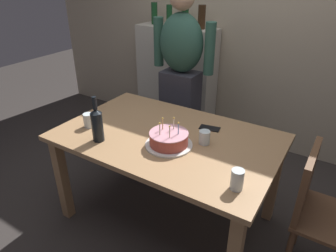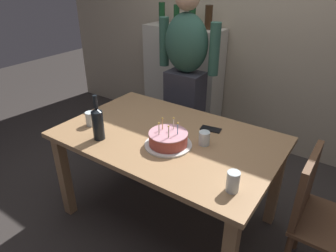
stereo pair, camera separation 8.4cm
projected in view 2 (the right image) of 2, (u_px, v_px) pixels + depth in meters
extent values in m
plane|color=#332D2B|center=(168.00, 215.00, 2.43)|extent=(10.00, 10.00, 0.00)
cube|color=tan|center=(258.00, 21.00, 2.95)|extent=(5.20, 0.10, 2.60)
cube|color=#A37A51|center=(168.00, 137.00, 2.09)|extent=(1.50, 0.96, 0.03)
cube|color=#A37A51|center=(64.00, 176.00, 2.31)|extent=(0.07, 0.07, 0.70)
cube|color=#A37A51|center=(134.00, 133.00, 2.90)|extent=(0.07, 0.07, 0.70)
cube|color=#A37A51|center=(276.00, 184.00, 2.22)|extent=(0.07, 0.07, 0.70)
cylinder|color=white|center=(168.00, 145.00, 1.96)|extent=(0.31, 0.31, 0.01)
cylinder|color=#B24C42|center=(168.00, 139.00, 1.94)|extent=(0.25, 0.25, 0.08)
cylinder|color=#D18E9E|center=(168.00, 133.00, 1.92)|extent=(0.25, 0.25, 0.01)
cylinder|color=#93B7DB|center=(178.00, 129.00, 1.89)|extent=(0.01, 0.01, 0.07)
sphere|color=#F9C64C|center=(178.00, 123.00, 1.87)|extent=(0.01, 0.01, 0.01)
cylinder|color=beige|center=(174.00, 124.00, 1.95)|extent=(0.01, 0.01, 0.07)
sphere|color=#F9C64C|center=(174.00, 118.00, 1.93)|extent=(0.01, 0.01, 0.01)
cylinder|color=#EAB266|center=(162.00, 124.00, 1.94)|extent=(0.01, 0.01, 0.07)
sphere|color=#F9C64C|center=(162.00, 118.00, 1.93)|extent=(0.01, 0.01, 0.01)
cylinder|color=beige|center=(159.00, 129.00, 1.88)|extent=(0.01, 0.01, 0.07)
sphere|color=#F9C64C|center=(159.00, 123.00, 1.86)|extent=(0.01, 0.01, 0.01)
cylinder|color=beige|center=(169.00, 132.00, 1.85)|extent=(0.01, 0.01, 0.07)
sphere|color=#F9C64C|center=(169.00, 126.00, 1.83)|extent=(0.01, 0.01, 0.01)
cylinder|color=silver|center=(233.00, 182.00, 1.54)|extent=(0.07, 0.07, 0.12)
cylinder|color=silver|center=(204.00, 138.00, 1.95)|extent=(0.07, 0.07, 0.09)
cylinder|color=silver|center=(91.00, 119.00, 2.20)|extent=(0.07, 0.07, 0.10)
cylinder|color=black|center=(98.00, 125.00, 2.00)|extent=(0.08, 0.08, 0.20)
cone|color=black|center=(96.00, 110.00, 1.94)|extent=(0.08, 0.08, 0.03)
cylinder|color=black|center=(95.00, 102.00, 1.92)|extent=(0.03, 0.03, 0.09)
cube|color=black|center=(211.00, 129.00, 2.15)|extent=(0.15, 0.10, 0.01)
cube|color=#33333D|center=(184.00, 117.00, 2.97)|extent=(0.34, 0.23, 0.92)
ellipsoid|color=#2D5647|center=(186.00, 43.00, 2.64)|extent=(0.41, 0.27, 0.52)
cylinder|color=#2D5647|center=(214.00, 50.00, 2.54)|extent=(0.09, 0.09, 0.44)
cylinder|color=#2D5647|center=(164.00, 42.00, 2.80)|extent=(0.09, 0.09, 0.44)
cube|color=brown|center=(334.00, 227.00, 1.71)|extent=(0.42, 0.42, 0.02)
cube|color=brown|center=(306.00, 185.00, 1.71)|extent=(0.04, 0.40, 0.40)
cylinder|color=brown|center=(300.00, 224.00, 2.04)|extent=(0.04, 0.04, 0.45)
cube|color=beige|center=(183.00, 81.00, 3.47)|extent=(0.90, 0.30, 1.21)
cylinder|color=#194723|center=(162.00, 13.00, 3.28)|extent=(0.07, 0.07, 0.23)
cylinder|color=#194723|center=(177.00, 15.00, 3.19)|extent=(0.06, 0.06, 0.21)
cylinder|color=#194723|center=(192.00, 16.00, 3.09)|extent=(0.07, 0.07, 0.23)
cylinder|color=#382314|center=(209.00, 17.00, 2.99)|extent=(0.08, 0.08, 0.23)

